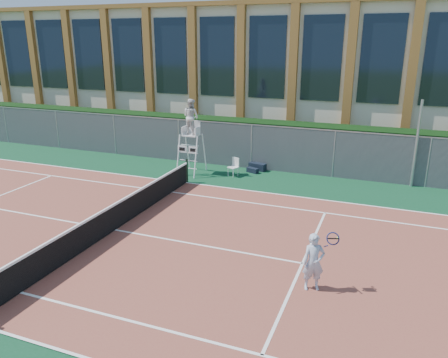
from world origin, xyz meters
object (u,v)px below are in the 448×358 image
(plastic_chair, at_px, (234,165))
(tennis_player, at_px, (314,262))
(umpire_chair, at_px, (191,119))
(steel_pole, at_px, (416,144))

(plastic_chair, height_order, tennis_player, tennis_player)
(plastic_chair, xyz_separation_m, tennis_player, (5.25, -8.56, 0.28))
(umpire_chair, distance_m, plastic_chair, 2.97)
(steel_pole, bearing_deg, tennis_player, -104.31)
(umpire_chair, relative_size, tennis_player, 2.33)
(umpire_chair, distance_m, tennis_player, 11.20)
(steel_pole, relative_size, tennis_player, 2.45)
(tennis_player, bearing_deg, steel_pole, 75.69)
(steel_pole, distance_m, tennis_player, 10.31)
(umpire_chair, bearing_deg, plastic_chair, 7.64)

